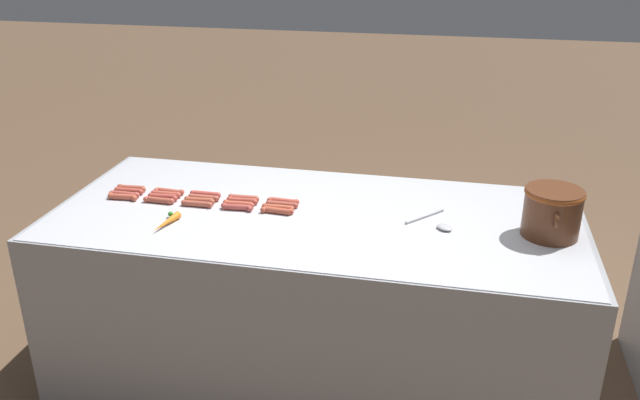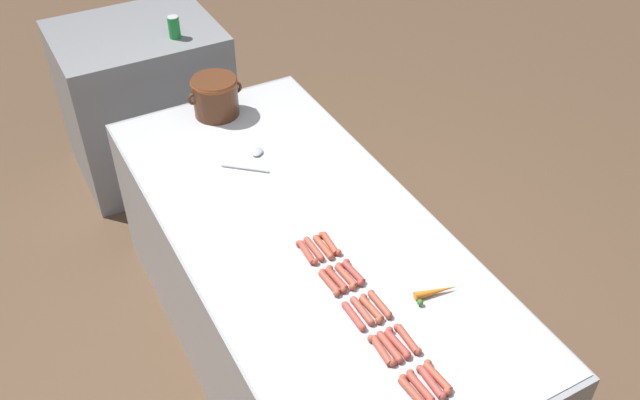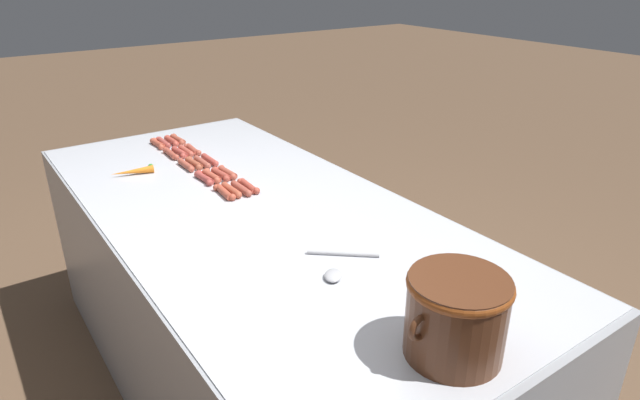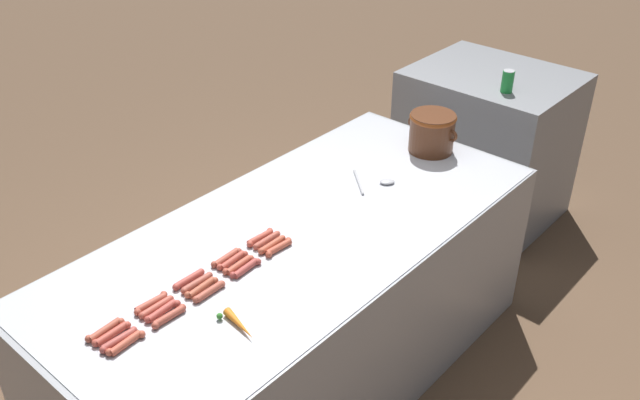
# 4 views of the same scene
# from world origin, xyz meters

# --- Properties ---
(ground_plane) EXTENTS (20.00, 20.00, 0.00)m
(ground_plane) POSITION_xyz_m (0.00, 0.00, 0.00)
(ground_plane) COLOR brown
(griddle_counter) EXTENTS (1.02, 2.26, 0.84)m
(griddle_counter) POSITION_xyz_m (0.00, 0.00, 0.42)
(griddle_counter) COLOR #9EA0A5
(griddle_counter) RESTS_ON ground_plane
(hot_dog_0) EXTENTS (0.04, 0.15, 0.03)m
(hot_dog_0) POSITION_xyz_m (-0.07, -0.89, 0.85)
(hot_dog_0) COLOR #AB4D38
(hot_dog_0) RESTS_ON griddle_counter
(hot_dog_1) EXTENTS (0.04, 0.15, 0.03)m
(hot_dog_1) POSITION_xyz_m (-0.06, -0.70, 0.85)
(hot_dog_1) COLOR #AF4D3B
(hot_dog_1) RESTS_ON griddle_counter
(hot_dog_2) EXTENTS (0.03, 0.15, 0.03)m
(hot_dog_2) POSITION_xyz_m (-0.07, -0.53, 0.85)
(hot_dog_2) COLOR #B7473C
(hot_dog_2) RESTS_ON griddle_counter
(hot_dog_3) EXTENTS (0.03, 0.15, 0.03)m
(hot_dog_3) POSITION_xyz_m (-0.06, -0.34, 0.85)
(hot_dog_3) COLOR #AE4E3C
(hot_dog_3) RESTS_ON griddle_counter
(hot_dog_4) EXTENTS (0.03, 0.15, 0.03)m
(hot_dog_4) POSITION_xyz_m (-0.06, -0.16, 0.85)
(hot_dog_4) COLOR #B34838
(hot_dog_4) RESTS_ON griddle_counter
(hot_dog_5) EXTENTS (0.03, 0.15, 0.03)m
(hot_dog_5) POSITION_xyz_m (-0.03, -0.89, 0.85)
(hot_dog_5) COLOR #B7493A
(hot_dog_5) RESTS_ON griddle_counter
(hot_dog_6) EXTENTS (0.03, 0.15, 0.03)m
(hot_dog_6) POSITION_xyz_m (-0.03, -0.70, 0.85)
(hot_dog_6) COLOR #B74F3E
(hot_dog_6) RESTS_ON griddle_counter
(hot_dog_7) EXTENTS (0.03, 0.15, 0.03)m
(hot_dog_7) POSITION_xyz_m (-0.03, -0.52, 0.85)
(hot_dog_7) COLOR #AE5341
(hot_dog_7) RESTS_ON griddle_counter
(hot_dog_8) EXTENTS (0.04, 0.15, 0.03)m
(hot_dog_8) POSITION_xyz_m (-0.03, -0.34, 0.85)
(hot_dog_8) COLOR #AE4638
(hot_dog_8) RESTS_ON griddle_counter
(hot_dog_9) EXTENTS (0.03, 0.15, 0.03)m
(hot_dog_9) POSITION_xyz_m (-0.03, -0.16, 0.85)
(hot_dog_9) COLOR #AB4E3D
(hot_dog_9) RESTS_ON griddle_counter
(hot_dog_10) EXTENTS (0.03, 0.15, 0.03)m
(hot_dog_10) POSITION_xyz_m (0.01, -0.89, 0.85)
(hot_dog_10) COLOR #AF4A41
(hot_dog_10) RESTS_ON griddle_counter
(hot_dog_11) EXTENTS (0.03, 0.15, 0.03)m
(hot_dog_11) POSITION_xyz_m (0.00, -0.70, 0.85)
(hot_dog_11) COLOR #B1463B
(hot_dog_11) RESTS_ON griddle_counter
(hot_dog_12) EXTENTS (0.04, 0.15, 0.03)m
(hot_dog_12) POSITION_xyz_m (0.01, -0.53, 0.85)
(hot_dog_12) COLOR #AC5138
(hot_dog_12) RESTS_ON griddle_counter
(hot_dog_13) EXTENTS (0.03, 0.15, 0.03)m
(hot_dog_13) POSITION_xyz_m (0.01, -0.34, 0.85)
(hot_dog_13) COLOR #BA513B
(hot_dog_13) RESTS_ON griddle_counter
(hot_dog_14) EXTENTS (0.03, 0.15, 0.03)m
(hot_dog_14) POSITION_xyz_m (0.01, -0.16, 0.85)
(hot_dog_14) COLOR #B65238
(hot_dog_14) RESTS_ON griddle_counter
(hot_dog_15) EXTENTS (0.04, 0.15, 0.03)m
(hot_dog_15) POSITION_xyz_m (0.04, -0.88, 0.85)
(hot_dog_15) COLOR #B9503A
(hot_dog_15) RESTS_ON griddle_counter
(hot_dog_16) EXTENTS (0.03, 0.15, 0.03)m
(hot_dog_16) POSITION_xyz_m (0.04, -0.70, 0.85)
(hot_dog_16) COLOR #B04D3B
(hot_dog_16) RESTS_ON griddle_counter
(hot_dog_17) EXTENTS (0.03, 0.15, 0.03)m
(hot_dog_17) POSITION_xyz_m (0.04, -0.52, 0.85)
(hot_dog_17) COLOR #AF503D
(hot_dog_17) RESTS_ON griddle_counter
(hot_dog_18) EXTENTS (0.04, 0.15, 0.03)m
(hot_dog_18) POSITION_xyz_m (0.04, -0.34, 0.85)
(hot_dog_18) COLOR #AE453D
(hot_dog_18) RESTS_ON griddle_counter
(hot_dog_19) EXTENTS (0.04, 0.15, 0.03)m
(hot_dog_19) POSITION_xyz_m (0.04, -0.16, 0.85)
(hot_dog_19) COLOR #B94F38
(hot_dog_19) RESTS_ON griddle_counter
(bean_pot) EXTENTS (0.29, 0.23, 0.20)m
(bean_pot) POSITION_xyz_m (0.01, 0.96, 0.94)
(bean_pot) COLOR #562D19
(bean_pot) RESTS_ON griddle_counter
(serving_spoon) EXTENTS (0.23, 0.21, 0.02)m
(serving_spoon) POSITION_xyz_m (0.01, 0.52, 0.84)
(serving_spoon) COLOR #B7B7BC
(serving_spoon) RESTS_ON griddle_counter
(carrot) EXTENTS (0.18, 0.07, 0.03)m
(carrot) POSITION_xyz_m (0.25, -0.57, 0.85)
(carrot) COLOR orange
(carrot) RESTS_ON griddle_counter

